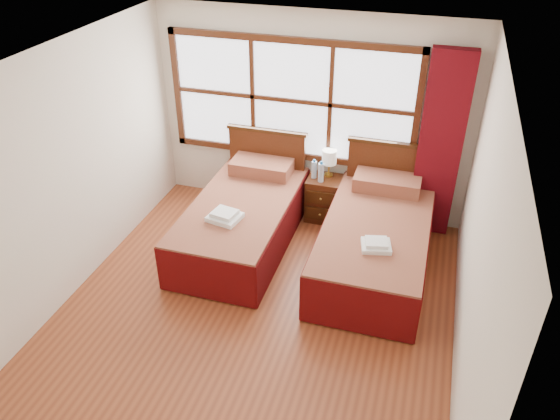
% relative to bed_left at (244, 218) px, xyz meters
% --- Properties ---
extents(floor, '(4.50, 4.50, 0.00)m').
position_rel_bed_left_xyz_m(floor, '(0.55, -1.20, -0.34)').
color(floor, brown).
rests_on(floor, ground).
extents(ceiling, '(4.50, 4.50, 0.00)m').
position_rel_bed_left_xyz_m(ceiling, '(0.55, -1.20, 2.26)').
color(ceiling, white).
rests_on(ceiling, wall_back).
extents(wall_back, '(4.00, 0.00, 4.00)m').
position_rel_bed_left_xyz_m(wall_back, '(0.55, 1.05, 0.96)').
color(wall_back, silver).
rests_on(wall_back, floor).
extents(wall_left, '(0.00, 4.50, 4.50)m').
position_rel_bed_left_xyz_m(wall_left, '(-1.45, -1.20, 0.96)').
color(wall_left, silver).
rests_on(wall_left, floor).
extents(wall_right, '(0.00, 4.50, 4.50)m').
position_rel_bed_left_xyz_m(wall_right, '(2.55, -1.20, 0.96)').
color(wall_right, silver).
rests_on(wall_right, floor).
extents(window, '(3.16, 0.06, 1.56)m').
position_rel_bed_left_xyz_m(window, '(0.30, 1.02, 1.16)').
color(window, white).
rests_on(window, wall_back).
extents(curtain, '(0.50, 0.16, 2.30)m').
position_rel_bed_left_xyz_m(curtain, '(2.15, 0.91, 0.83)').
color(curtain, '#620912').
rests_on(curtain, wall_back).
extents(bed_left, '(1.13, 2.20, 1.10)m').
position_rel_bed_left_xyz_m(bed_left, '(0.00, 0.00, 0.00)').
color(bed_left, '#391E0C').
rests_on(bed_left, floor).
extents(bed_right, '(1.17, 2.26, 1.14)m').
position_rel_bed_left_xyz_m(bed_right, '(1.61, -0.00, 0.01)').
color(bed_right, '#391E0C').
rests_on(bed_right, floor).
extents(nightstand, '(0.44, 0.44, 0.59)m').
position_rel_bed_left_xyz_m(nightstand, '(0.82, 0.80, -0.04)').
color(nightstand, '#48210F').
rests_on(nightstand, floor).
extents(towels_left, '(0.40, 0.36, 0.10)m').
position_rel_bed_left_xyz_m(towels_left, '(-0.05, -0.46, 0.30)').
color(towels_left, white).
rests_on(towels_left, bed_left).
extents(towels_right, '(0.35, 0.32, 0.09)m').
position_rel_bed_left_xyz_m(towels_right, '(1.66, -0.53, 0.31)').
color(towels_right, white).
rests_on(towels_right, bed_right).
extents(lamp, '(0.19, 0.19, 0.36)m').
position_rel_bed_left_xyz_m(lamp, '(0.84, 0.90, 0.51)').
color(lamp, gold).
rests_on(lamp, nightstand).
extents(bottle_near, '(0.07, 0.07, 0.26)m').
position_rel_bed_left_xyz_m(bottle_near, '(0.68, 0.79, 0.37)').
color(bottle_near, '#A6BED6').
rests_on(bottle_near, nightstand).
extents(bottle_far, '(0.07, 0.07, 0.28)m').
position_rel_bed_left_xyz_m(bottle_far, '(0.78, 0.72, 0.38)').
color(bottle_far, '#A6BED6').
rests_on(bottle_far, nightstand).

